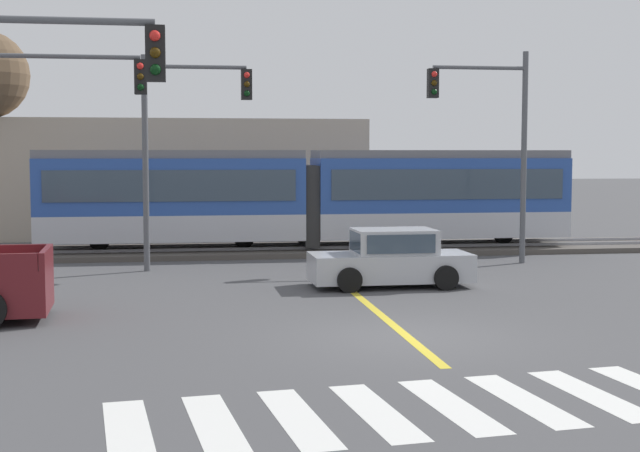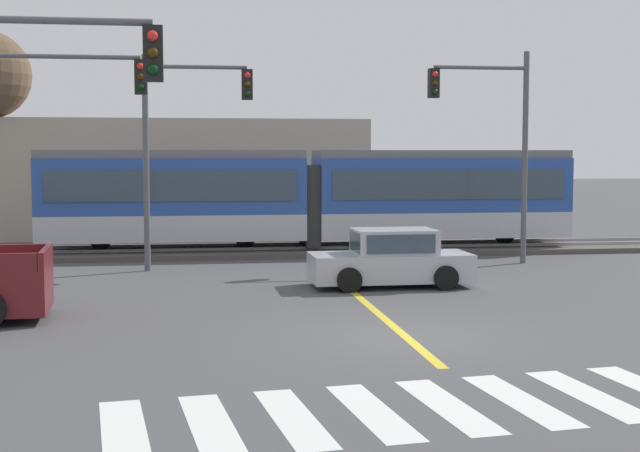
{
  "view_description": "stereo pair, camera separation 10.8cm",
  "coord_description": "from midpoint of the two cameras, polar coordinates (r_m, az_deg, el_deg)",
  "views": [
    {
      "loc": [
        -4.16,
        -16.31,
        3.5
      ],
      "look_at": [
        -0.69,
        6.66,
        1.6
      ],
      "focal_mm": 50.0,
      "sensor_mm": 36.0,
      "label": 1
    },
    {
      "loc": [
        -4.06,
        -16.33,
        3.5
      ],
      "look_at": [
        -0.69,
        6.66,
        1.6
      ],
      "focal_mm": 50.0,
      "sensor_mm": 36.0,
      "label": 2
    }
  ],
  "objects": [
    {
      "name": "crosswalk_stripe_3",
      "position": [
        12.36,
        3.36,
        -11.76
      ],
      "size": [
        0.88,
        2.85,
        0.01
      ],
      "primitive_type": "cube",
      "rotation": [
        0.0,
        0.0,
        0.11
      ],
      "color": "silver",
      "rests_on": "ground"
    },
    {
      "name": "rail_near",
      "position": [
        30.85,
        -0.9,
        -1.41
      ],
      "size": [
        120.0,
        0.08,
        0.1
      ],
      "primitive_type": "cube",
      "color": "#939399",
      "rests_on": "track_bed"
    },
    {
      "name": "ground_plane",
      "position": [
        17.19,
        5.46,
        -7.09
      ],
      "size": [
        200.0,
        200.0,
        0.0
      ],
      "primitive_type": "plane",
      "color": "#474749"
    },
    {
      "name": "traffic_light_far_right",
      "position": [
        28.65,
        10.97,
        6.23
      ],
      "size": [
        3.25,
        0.38,
        6.69
      ],
      "color": "#515459",
      "rests_on": "ground"
    },
    {
      "name": "building_backdrop_far",
      "position": [
        39.23,
        -9.89,
        3.08
      ],
      "size": [
        16.72,
        6.0,
        4.91
      ],
      "primitive_type": "cube",
      "color": "tan",
      "rests_on": "ground"
    },
    {
      "name": "crosswalk_stripe_0",
      "position": [
        11.78,
        -12.45,
        -12.7
      ],
      "size": [
        0.88,
        2.85,
        0.01
      ],
      "primitive_type": "cube",
      "rotation": [
        0.0,
        0.0,
        0.11
      ],
      "color": "silver",
      "rests_on": "ground"
    },
    {
      "name": "crosswalk_stripe_2",
      "position": [
        12.07,
        -1.72,
        -12.16
      ],
      "size": [
        0.88,
        2.85,
        0.01
      ],
      "primitive_type": "cube",
      "rotation": [
        0.0,
        0.0,
        0.11
      ],
      "color": "silver",
      "rests_on": "ground"
    },
    {
      "name": "traffic_light_mid_left",
      "position": [
        24.21,
        -17.7,
        6.27
      ],
      "size": [
        4.25,
        0.38,
        6.43
      ],
      "color": "#515459",
      "rests_on": "ground"
    },
    {
      "name": "sedan_crossing",
      "position": [
        23.49,
        4.42,
        -2.19
      ],
      "size": [
        4.22,
        1.96,
        1.52
      ],
      "color": "#B7BABF",
      "rests_on": "ground"
    },
    {
      "name": "rail_far",
      "position": [
        32.27,
        -1.24,
        -1.14
      ],
      "size": [
        120.0,
        0.08,
        0.1
      ],
      "primitive_type": "cube",
      "color": "#939399",
      "rests_on": "track_bed"
    },
    {
      "name": "crosswalk_stripe_6",
      "position": [
        13.73,
        16.74,
        -10.27
      ],
      "size": [
        0.88,
        2.85,
        0.01
      ],
      "primitive_type": "cube",
      "rotation": [
        0.0,
        0.0,
        0.11
      ],
      "color": "silver",
      "rests_on": "ground"
    },
    {
      "name": "track_bed",
      "position": [
        31.58,
        -1.07,
        -1.53
      ],
      "size": [
        120.0,
        4.0,
        0.18
      ],
      "primitive_type": "cube",
      "color": "#4C4742",
      "rests_on": "ground"
    },
    {
      "name": "traffic_light_far_left",
      "position": [
        26.83,
        -9.04,
        6.13
      ],
      "size": [
        3.25,
        0.38,
        6.38
      ],
      "color": "#515459",
      "rests_on": "ground"
    },
    {
      "name": "crosswalk_stripe_5",
      "position": [
        13.2,
        12.61,
        -10.79
      ],
      "size": [
        0.88,
        2.85,
        0.01
      ],
      "primitive_type": "cube",
      "rotation": [
        0.0,
        0.0,
        0.11
      ],
      "color": "silver",
      "rests_on": "ground"
    },
    {
      "name": "lane_centre_line",
      "position": [
        22.12,
        2.22,
        -4.42
      ],
      "size": [
        0.2,
        15.34,
        0.01
      ],
      "primitive_type": "cube",
      "color": "gold",
      "rests_on": "ground"
    },
    {
      "name": "light_rail_tram",
      "position": [
        31.44,
        -0.86,
        2.03
      ],
      "size": [
        18.5,
        2.64,
        3.43
      ],
      "color": "#B7BAC1",
      "rests_on": "track_bed"
    },
    {
      "name": "traffic_light_near_left",
      "position": [
        15.16,
        -19.26,
        6.4
      ],
      "size": [
        3.75,
        0.38,
        6.18
      ],
      "color": "#515459",
      "rests_on": "ground"
    },
    {
      "name": "crosswalk_stripe_4",
      "position": [
        12.74,
        8.15,
        -11.3
      ],
      "size": [
        0.88,
        2.85,
        0.01
      ],
      "primitive_type": "cube",
      "rotation": [
        0.0,
        0.0,
        0.11
      ],
      "color": "silver",
      "rests_on": "ground"
    },
    {
      "name": "crosswalk_stripe_1",
      "position": [
        11.87,
        -7.01,
        -12.48
      ],
      "size": [
        0.88,
        2.85,
        0.01
      ],
      "primitive_type": "cube",
      "rotation": [
        0.0,
        0.0,
        0.11
      ],
      "color": "silver",
      "rests_on": "ground"
    }
  ]
}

